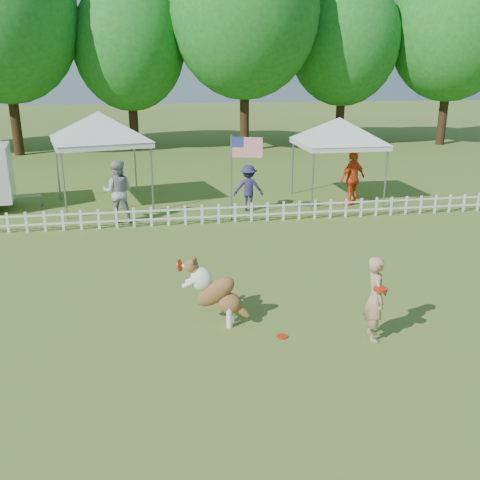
{
  "coord_description": "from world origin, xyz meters",
  "views": [
    {
      "loc": [
        -2.18,
        -8.33,
        4.54
      ],
      "look_at": [
        -0.44,
        2.0,
        1.1
      ],
      "focal_mm": 40.0,
      "sensor_mm": 36.0,
      "label": 1
    }
  ],
  "objects": [
    {
      "name": "ground",
      "position": [
        0.0,
        0.0,
        0.0
      ],
      "size": [
        120.0,
        120.0,
        0.0
      ],
      "primitive_type": "plane",
      "color": "#486720",
      "rests_on": "ground"
    },
    {
      "name": "picket_fence",
      "position": [
        0.0,
        7.0,
        0.3
      ],
      "size": [
        22.0,
        0.08,
        0.6
      ],
      "primitive_type": null,
      "color": "white",
      "rests_on": "ground"
    },
    {
      "name": "handler",
      "position": [
        1.48,
        -0.49,
        0.76
      ],
      "size": [
        0.45,
        0.6,
        1.51
      ],
      "primitive_type": "imported",
      "rotation": [
        0.0,
        0.0,
        1.41
      ],
      "color": "tan",
      "rests_on": "ground"
    },
    {
      "name": "dog",
      "position": [
        -1.12,
        0.52,
        0.62
      ],
      "size": [
        1.27,
        0.81,
        1.25
      ],
      "primitive_type": null,
      "rotation": [
        0.0,
        0.0,
        -0.37
      ],
      "color": "brown",
      "rests_on": "ground"
    },
    {
      "name": "frisbee_on_turf",
      "position": [
        -0.06,
        -0.2,
        0.01
      ],
      "size": [
        0.27,
        0.27,
        0.02
      ],
      "primitive_type": "cylinder",
      "rotation": [
        0.0,
        0.0,
        -0.39
      ],
      "color": "red",
      "rests_on": "ground"
    },
    {
      "name": "canopy_tent_left",
      "position": [
        -3.78,
        9.86,
        1.52
      ],
      "size": [
        3.51,
        3.51,
        3.05
      ],
      "primitive_type": null,
      "rotation": [
        0.0,
        0.0,
        0.22
      ],
      "color": "silver",
      "rests_on": "ground"
    },
    {
      "name": "canopy_tent_right",
      "position": [
        4.18,
        9.21,
        1.4
      ],
      "size": [
        2.72,
        2.72,
        2.8
      ],
      "primitive_type": null,
      "rotation": [
        0.0,
        0.0,
        0.0
      ],
      "color": "silver",
      "rests_on": "ground"
    },
    {
      "name": "flag_pole",
      "position": [
        0.2,
        7.36,
        1.29
      ],
      "size": [
        0.98,
        0.4,
        2.59
      ],
      "primitive_type": null,
      "rotation": [
        0.0,
        0.0,
        -0.31
      ],
      "color": "gray",
      "rests_on": "ground"
    },
    {
      "name": "spectator_a",
      "position": [
        -3.19,
        7.66,
        0.94
      ],
      "size": [
        0.97,
        0.79,
        1.88
      ],
      "primitive_type": "imported",
      "rotation": [
        0.0,
        0.0,
        3.06
      ],
      "color": "#9F9EA3",
      "rests_on": "ground"
    },
    {
      "name": "spectator_b",
      "position": [
        0.91,
        8.35,
        0.75
      ],
      "size": [
        1.04,
        0.69,
        1.49
      ],
      "primitive_type": "imported",
      "rotation": [
        0.0,
        0.0,
        2.99
      ],
      "color": "#292651",
      "rests_on": "ground"
    },
    {
      "name": "spectator_c",
      "position": [
        4.49,
        8.49,
        0.91
      ],
      "size": [
        1.15,
        0.87,
        1.82
      ],
      "primitive_type": "imported",
      "rotation": [
        0.0,
        0.0,
        3.59
      ],
      "color": "#EF441C",
      "rests_on": "ground"
    },
    {
      "name": "tree_left",
      "position": [
        -9.0,
        21.5,
        6.0
      ],
      "size": [
        7.4,
        7.4,
        12.0
      ],
      "primitive_type": null,
      "color": "#1B611D",
      "rests_on": "ground"
    },
    {
      "name": "tree_center_left",
      "position": [
        -3.0,
        22.5,
        4.9
      ],
      "size": [
        6.0,
        6.0,
        9.8
      ],
      "primitive_type": null,
      "color": "#1B611D",
      "rests_on": "ground"
    },
    {
      "name": "tree_center_right",
      "position": [
        3.0,
        21.0,
        6.3
      ],
      "size": [
        7.6,
        7.6,
        12.6
      ],
      "primitive_type": null,
      "color": "#1B611D",
      "rests_on": "ground"
    },
    {
      "name": "tree_right",
      "position": [
        9.0,
        22.5,
        5.2
      ],
      "size": [
        6.2,
        6.2,
        10.4
      ],
      "primitive_type": null,
      "color": "#1B611D",
      "rests_on": "ground"
    },
    {
      "name": "tree_far_right",
      "position": [
        15.0,
        21.5,
        5.7
      ],
      "size": [
        7.0,
        7.0,
        11.4
      ],
      "primitive_type": null,
      "color": "#1B611D",
      "rests_on": "ground"
    }
  ]
}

